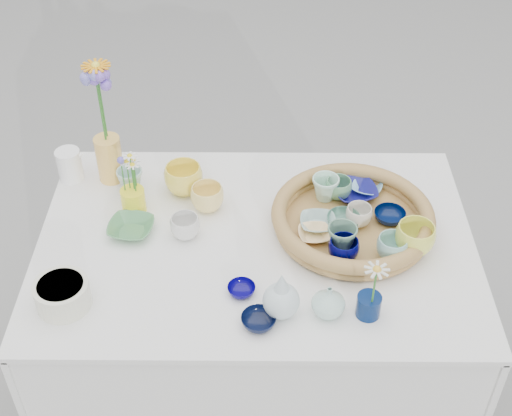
{
  "coord_description": "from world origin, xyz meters",
  "views": [
    {
      "loc": [
        0.01,
        -1.5,
        2.17
      ],
      "look_at": [
        0.0,
        0.02,
        0.87
      ],
      "focal_mm": 50.0,
      "sensor_mm": 36.0,
      "label": 1
    }
  ],
  "objects_px": {
    "display_table": "(256,396)",
    "tall_vase_yellow": "(109,159)",
    "bud_vase_seafoam": "(329,301)",
    "wicker_tray": "(352,219)"
  },
  "relations": [
    {
      "from": "wicker_tray",
      "to": "tall_vase_yellow",
      "type": "relative_size",
      "value": 3.11
    },
    {
      "from": "bud_vase_seafoam",
      "to": "tall_vase_yellow",
      "type": "distance_m",
      "value": 0.86
    },
    {
      "from": "display_table",
      "to": "bud_vase_seafoam",
      "type": "relative_size",
      "value": 13.85
    },
    {
      "from": "display_table",
      "to": "tall_vase_yellow",
      "type": "bearing_deg",
      "value": 147.96
    },
    {
      "from": "bud_vase_seafoam",
      "to": "wicker_tray",
      "type": "bearing_deg",
      "value": 74.07
    },
    {
      "from": "wicker_tray",
      "to": "bud_vase_seafoam",
      "type": "height_order",
      "value": "bud_vase_seafoam"
    },
    {
      "from": "tall_vase_yellow",
      "to": "display_table",
      "type": "bearing_deg",
      "value": -32.04
    },
    {
      "from": "wicker_tray",
      "to": "tall_vase_yellow",
      "type": "bearing_deg",
      "value": 162.16
    },
    {
      "from": "wicker_tray",
      "to": "bud_vase_seafoam",
      "type": "xyz_separation_m",
      "value": [
        -0.09,
        -0.33,
        0.01
      ]
    },
    {
      "from": "bud_vase_seafoam",
      "to": "tall_vase_yellow",
      "type": "bearing_deg",
      "value": 138.97
    }
  ]
}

